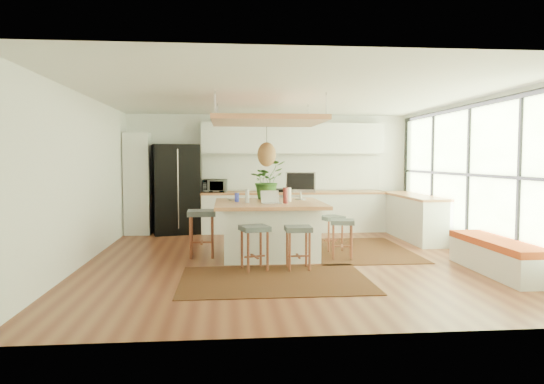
{
  "coord_description": "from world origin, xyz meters",
  "views": [
    {
      "loc": [
        -0.98,
        -7.99,
        1.67
      ],
      "look_at": [
        -0.2,
        0.5,
        1.1
      ],
      "focal_mm": 32.5,
      "sensor_mm": 36.0,
      "label": 1
    }
  ],
  "objects": [
    {
      "name": "wall_front",
      "position": [
        0.0,
        -3.5,
        1.35
      ],
      "size": [
        6.5,
        0.0,
        6.5
      ],
      "primitive_type": "plane",
      "rotation": [
        -1.57,
        0.0,
        0.0
      ],
      "color": "white",
      "rests_on": "ground"
    },
    {
      "name": "stool_right_back",
      "position": [
        0.91,
        0.77,
        0.35
      ],
      "size": [
        0.49,
        0.49,
        0.64
      ],
      "primitive_type": null,
      "rotation": [
        0.0,
        0.0,
        1.93
      ],
      "color": "#444A4B",
      "rests_on": "floor"
    },
    {
      "name": "stool_near_right",
      "position": [
        0.09,
        -0.69,
        0.35
      ],
      "size": [
        0.39,
        0.39,
        0.66
      ],
      "primitive_type": null,
      "rotation": [
        0.0,
        0.0,
        0.0
      ],
      "color": "#444A4B",
      "rests_on": "floor"
    },
    {
      "name": "laptop",
      "position": [
        -0.24,
        0.11,
        1.05
      ],
      "size": [
        0.36,
        0.38,
        0.23
      ],
      "primitive_type": null,
      "rotation": [
        0.0,
        0.0,
        0.16
      ],
      "color": "#A5A5AA",
      "rests_on": "island"
    },
    {
      "name": "fridge",
      "position": [
        -2.13,
        3.18,
        0.93
      ],
      "size": [
        1.14,
        0.98,
        2.0
      ],
      "primitive_type": null,
      "rotation": [
        0.0,
        0.0,
        0.22
      ],
      "color": "black",
      "rests_on": "floor"
    },
    {
      "name": "island_bottle_3",
      "position": [
        0.09,
        0.51,
        1.03
      ],
      "size": [
        0.07,
        0.07,
        0.19
      ],
      "primitive_type": "cylinder",
      "color": "white",
      "rests_on": "island"
    },
    {
      "name": "island_plant",
      "position": [
        -0.25,
        1.03,
        1.21
      ],
      "size": [
        0.95,
        0.96,
        0.55
      ],
      "primitive_type": "imported",
      "rotation": [
        0.0,
        0.0,
        0.69
      ],
      "color": "#1E4C19",
      "rests_on": "island"
    },
    {
      "name": "window_wall",
      "position": [
        3.22,
        0.0,
        1.4
      ],
      "size": [
        0.1,
        6.2,
        2.6
      ],
      "primitive_type": null,
      "color": "black",
      "rests_on": "wall_right"
    },
    {
      "name": "island_bowl",
      "position": [
        -0.88,
        0.78,
        0.96
      ],
      "size": [
        0.21,
        0.21,
        0.05
      ],
      "primitive_type": "imported",
      "rotation": [
        0.0,
        0.0,
        0.0
      ],
      "color": "white",
      "rests_on": "island"
    },
    {
      "name": "island_bottle_1",
      "position": [
        -0.66,
        0.31,
        1.03
      ],
      "size": [
        0.07,
        0.07,
        0.19
      ],
      "primitive_type": "cylinder",
      "color": "silver",
      "rests_on": "island"
    },
    {
      "name": "microwave",
      "position": [
        -1.25,
        3.12,
        1.1
      ],
      "size": [
        0.55,
        0.34,
        0.36
      ],
      "primitive_type": "imported",
      "rotation": [
        0.0,
        0.0,
        -0.09
      ],
      "color": "#A5A5AA",
      "rests_on": "back_counter_top"
    },
    {
      "name": "ceiling_panel",
      "position": [
        -0.3,
        0.4,
        2.05
      ],
      "size": [
        1.86,
        1.86,
        0.8
      ],
      "primitive_type": null,
      "color": "#A75E3B",
      "rests_on": "ceiling"
    },
    {
      "name": "upper_cabinets",
      "position": [
        0.55,
        3.32,
        2.15
      ],
      "size": [
        4.2,
        0.34,
        0.7
      ],
      "primitive_type": "cube",
      "color": "white",
      "rests_on": "wall_back"
    },
    {
      "name": "stool_right_front",
      "position": [
        0.95,
        0.06,
        0.35
      ],
      "size": [
        0.46,
        0.46,
        0.66
      ],
      "primitive_type": null,
      "rotation": [
        0.0,
        0.0,
        1.36
      ],
      "color": "#444A4B",
      "rests_on": "floor"
    },
    {
      "name": "rug_near",
      "position": [
        -0.33,
        -1.32,
        0.01
      ],
      "size": [
        2.6,
        1.8,
        0.01
      ],
      "primitive_type": "cube",
      "color": "black",
      "rests_on": "floor"
    },
    {
      "name": "pantry",
      "position": [
        -2.95,
        3.18,
        1.12
      ],
      "size": [
        0.55,
        0.6,
        2.25
      ],
      "primitive_type": "cube",
      "color": "white",
      "rests_on": "floor"
    },
    {
      "name": "ceiling",
      "position": [
        0.0,
        0.0,
        2.7
      ],
      "size": [
        7.0,
        7.0,
        0.0
      ],
      "primitive_type": "plane",
      "rotation": [
        3.14,
        0.0,
        0.0
      ],
      "color": "white",
      "rests_on": "ground"
    },
    {
      "name": "range",
      "position": [
        0.3,
        3.18,
        0.5
      ],
      "size": [
        0.76,
        0.62,
        1.0
      ],
      "primitive_type": null,
      "color": "#A5A5AA",
      "rests_on": "floor"
    },
    {
      "name": "wall_right",
      "position": [
        3.25,
        0.0,
        1.35
      ],
      "size": [
        0.0,
        7.0,
        7.0
      ],
      "primitive_type": "plane",
      "rotation": [
        1.57,
        0.0,
        -1.57
      ],
      "color": "white",
      "rests_on": "ground"
    },
    {
      "name": "back_counter_base",
      "position": [
        0.55,
        3.18,
        0.44
      ],
      "size": [
        4.2,
        0.6,
        0.88
      ],
      "primitive_type": "cube",
      "color": "white",
      "rests_on": "floor"
    },
    {
      "name": "stool_left_side",
      "position": [
        -1.41,
        0.43,
        0.35
      ],
      "size": [
        0.48,
        0.48,
        0.8
      ],
      "primitive_type": null,
      "rotation": [
        0.0,
        0.0,
        -1.55
      ],
      "color": "#444A4B",
      "rests_on": "floor"
    },
    {
      "name": "rug_right",
      "position": [
        1.42,
        0.78,
        0.01
      ],
      "size": [
        1.8,
        2.6,
        0.01
      ],
      "primitive_type": "cube",
      "color": "black",
      "rests_on": "floor"
    },
    {
      "name": "island_bottle_2",
      "position": [
        -0.01,
        0.16,
        1.03
      ],
      "size": [
        0.07,
        0.07,
        0.19
      ],
      "primitive_type": "cylinder",
      "color": "maroon",
      "rests_on": "island"
    },
    {
      "name": "floor",
      "position": [
        0.0,
        0.0,
        0.0
      ],
      "size": [
        7.0,
        7.0,
        0.0
      ],
      "primitive_type": "plane",
      "color": "#5E2A1B",
      "rests_on": "ground"
    },
    {
      "name": "island",
      "position": [
        -0.26,
        0.46,
        0.47
      ],
      "size": [
        1.85,
        1.85,
        0.93
      ],
      "primitive_type": null,
      "color": "#A75E3B",
      "rests_on": "floor"
    },
    {
      "name": "island_bottle_0",
      "position": [
        -0.81,
        0.56,
        1.03
      ],
      "size": [
        0.07,
        0.07,
        0.19
      ],
      "primitive_type": "cylinder",
      "color": "blue",
      "rests_on": "island"
    },
    {
      "name": "wall_left",
      "position": [
        -3.25,
        0.0,
        1.35
      ],
      "size": [
        0.0,
        7.0,
        7.0
      ],
      "primitive_type": "plane",
      "rotation": [
        1.57,
        0.0,
        1.57
      ],
      "color": "white",
      "rests_on": "ground"
    },
    {
      "name": "right_counter_base",
      "position": [
        2.93,
        2.0,
        0.44
      ],
      "size": [
        0.6,
        2.5,
        0.88
      ],
      "primitive_type": "cube",
      "color": "white",
      "rests_on": "floor"
    },
    {
      "name": "stool_near_left",
      "position": [
        -0.57,
        -0.68,
        0.35
      ],
      "size": [
        0.49,
        0.49,
        0.67
      ],
      "primitive_type": null,
      "rotation": [
        0.0,
        0.0,
        0.27
      ],
      "color": "#444A4B",
      "rests_on": "floor"
    },
    {
      "name": "backsplash",
      "position": [
        0.55,
        3.48,
        1.35
      ],
      "size": [
        4.2,
        0.02,
        0.8
      ],
      "primitive_type": "cube",
      "color": "white",
      "rests_on": "wall_back"
    },
    {
      "name": "window_bench",
      "position": [
        2.95,
        -1.2,
        0.25
      ],
      "size": [
        0.52,
        2.0,
        0.5
      ],
      "primitive_type": null,
      "color": "white",
      "rests_on": "floor"
    },
    {
      "name": "back_counter_top",
      "position": [
        0.55,
        3.18,
        0.9
      ],
      "size": [
        4.24,
        0.64,
        0.05
      ],
      "primitive_type": "cube",
      "color": "#A75E3B",
      "rests_on": "back_counter_base"
    },
    {
      "name": "wall_back",
      "position": [
        0.0,
        3.5,
        1.35
      ],
      "size": [
        6.5,
        0.0,
        6.5
      ],
      "primitive_type": "plane",
      "rotation": [
        1.57,
        0.0,
        0.0
      ],
      "color": "white",
      "rests_on": "ground"
    },
    {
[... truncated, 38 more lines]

